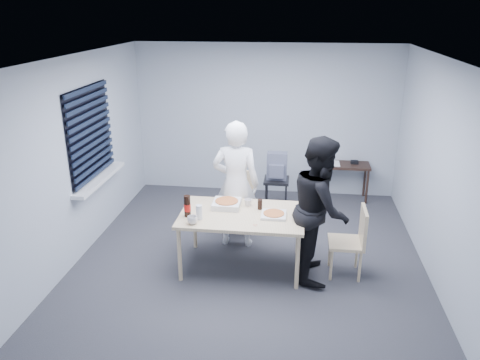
# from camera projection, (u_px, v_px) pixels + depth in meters

# --- Properties ---
(room) EXTENTS (5.00, 5.00, 5.00)m
(room) POSITION_uv_depth(u_px,v_px,m) (93.00, 141.00, 6.34)
(room) COLOR #2D2D32
(room) RESTS_ON ground
(dining_table) EXTENTS (1.53, 0.97, 0.74)m
(dining_table) POSITION_uv_depth(u_px,v_px,m) (242.00, 218.00, 5.80)
(dining_table) COLOR beige
(dining_table) RESTS_ON ground
(chair_far) EXTENTS (0.42, 0.42, 0.89)m
(chair_far) POSITION_uv_depth(u_px,v_px,m) (240.00, 197.00, 6.90)
(chair_far) COLOR beige
(chair_far) RESTS_ON ground
(chair_right) EXTENTS (0.42, 0.42, 0.89)m
(chair_right) POSITION_uv_depth(u_px,v_px,m) (353.00, 237.00, 5.69)
(chair_right) COLOR beige
(chair_right) RESTS_ON ground
(person_white) EXTENTS (0.65, 0.42, 1.77)m
(person_white) POSITION_uv_depth(u_px,v_px,m) (236.00, 185.00, 6.33)
(person_white) COLOR white
(person_white) RESTS_ON ground
(person_black) EXTENTS (0.47, 0.86, 1.77)m
(person_black) POSITION_uv_depth(u_px,v_px,m) (320.00, 209.00, 5.58)
(person_black) COLOR black
(person_black) RESTS_ON ground
(side_table) EXTENTS (0.95, 0.42, 0.63)m
(side_table) POSITION_uv_depth(u_px,v_px,m) (341.00, 168.00, 7.98)
(side_table) COLOR #311E17
(side_table) RESTS_ON ground
(stool) EXTENTS (0.40, 0.40, 0.55)m
(stool) POSITION_uv_depth(u_px,v_px,m) (276.00, 185.00, 7.54)
(stool) COLOR black
(stool) RESTS_ON ground
(backpack) EXTENTS (0.32, 0.23, 0.44)m
(backpack) POSITION_uv_depth(u_px,v_px,m) (277.00, 167.00, 7.41)
(backpack) COLOR slate
(backpack) RESTS_ON stool
(pizza_box_a) EXTENTS (0.35, 0.35, 0.09)m
(pizza_box_a) POSITION_uv_depth(u_px,v_px,m) (227.00, 204.00, 5.97)
(pizza_box_a) COLOR silver
(pizza_box_a) RESTS_ON dining_table
(pizza_box_b) EXTENTS (0.30, 0.30, 0.04)m
(pizza_box_b) POSITION_uv_depth(u_px,v_px,m) (274.00, 214.00, 5.71)
(pizza_box_b) COLOR silver
(pizza_box_b) RESTS_ON dining_table
(mug_a) EXTENTS (0.17, 0.17, 0.10)m
(mug_a) POSITION_uv_depth(u_px,v_px,m) (192.00, 220.00, 5.49)
(mug_a) COLOR silver
(mug_a) RESTS_ON dining_table
(mug_b) EXTENTS (0.10, 0.10, 0.09)m
(mug_b) POSITION_uv_depth(u_px,v_px,m) (248.00, 202.00, 5.99)
(mug_b) COLOR silver
(mug_b) RESTS_ON dining_table
(cola_glass) EXTENTS (0.06, 0.06, 0.13)m
(cola_glass) POSITION_uv_depth(u_px,v_px,m) (260.00, 204.00, 5.89)
(cola_glass) COLOR black
(cola_glass) RESTS_ON dining_table
(soda_bottle) EXTENTS (0.08, 0.08, 0.27)m
(soda_bottle) POSITION_uv_depth(u_px,v_px,m) (187.00, 206.00, 5.66)
(soda_bottle) COLOR black
(soda_bottle) RESTS_ON dining_table
(plastic_cups) EXTENTS (0.09, 0.09, 0.18)m
(plastic_cups) POSITION_uv_depth(u_px,v_px,m) (199.00, 212.00, 5.60)
(plastic_cups) COLOR silver
(plastic_cups) RESTS_ON dining_table
(rubber_band) EXTENTS (0.05, 0.05, 0.00)m
(rubber_band) POSITION_uv_depth(u_px,v_px,m) (255.00, 225.00, 5.48)
(rubber_band) COLOR red
(rubber_band) RESTS_ON dining_table
(papers) EXTENTS (0.33, 0.39, 0.01)m
(papers) POSITION_uv_depth(u_px,v_px,m) (333.00, 163.00, 7.97)
(papers) COLOR white
(papers) RESTS_ON side_table
(black_box) EXTENTS (0.14, 0.10, 0.05)m
(black_box) POSITION_uv_depth(u_px,v_px,m) (354.00, 162.00, 7.96)
(black_box) COLOR black
(black_box) RESTS_ON side_table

